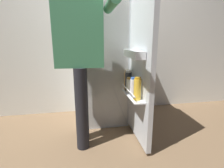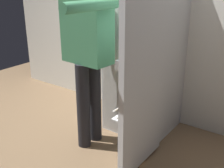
# 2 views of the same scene
# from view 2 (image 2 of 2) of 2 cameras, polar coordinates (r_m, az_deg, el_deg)

# --- Properties ---
(ground_plane) EXTENTS (5.89, 5.89, 0.00)m
(ground_plane) POSITION_cam_2_polar(r_m,az_deg,el_deg) (2.70, 0.05, -12.93)
(ground_plane) COLOR brown
(refrigerator) EXTENTS (0.67, 1.21, 1.67)m
(refrigerator) POSITION_cam_2_polar(r_m,az_deg,el_deg) (2.73, 6.65, 6.58)
(refrigerator) COLOR silver
(refrigerator) RESTS_ON ground_plane
(person) EXTENTS (0.53, 0.76, 1.61)m
(person) POSITION_cam_2_polar(r_m,az_deg,el_deg) (2.43, -4.86, 8.06)
(person) COLOR black
(person) RESTS_ON ground_plane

